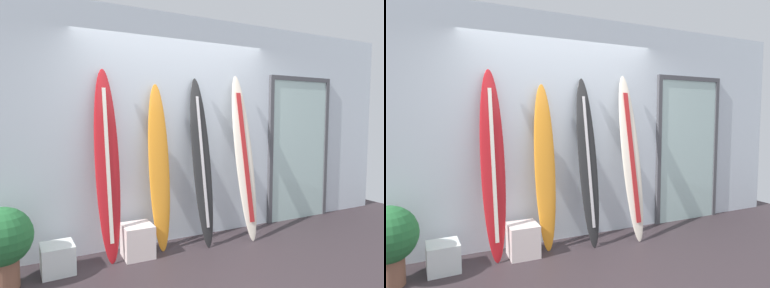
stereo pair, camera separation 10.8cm
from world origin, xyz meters
TOP-DOWN VIEW (x-y plane):
  - ground at (0.00, 0.00)m, footprint 8.00×8.00m
  - wall_back at (0.00, 1.30)m, footprint 7.20×0.20m
  - surfboard_crimson at (-0.93, 0.98)m, footprint 0.27×0.38m
  - surfboard_sunset at (-0.32, 1.02)m, footprint 0.25×0.30m
  - surfboard_charcoal at (0.20, 0.96)m, footprint 0.25×0.45m
  - surfboard_ivory at (0.80, 0.92)m, footprint 0.27×0.50m
  - display_block_left at (-1.45, 0.88)m, footprint 0.32×0.32m
  - display_block_center at (-0.62, 0.91)m, footprint 0.33×0.33m
  - glass_door at (1.99, 1.18)m, footprint 1.15×0.06m
  - potted_plant at (-1.91, 0.77)m, footprint 0.52×0.52m

SIDE VIEW (x-z plane):
  - ground at x=0.00m, z-range -0.04..0.00m
  - display_block_left at x=-1.45m, z-range 0.00..0.29m
  - display_block_center at x=-0.62m, z-range 0.00..0.36m
  - potted_plant at x=-1.91m, z-range 0.07..0.81m
  - surfboard_sunset at x=-0.32m, z-range 0.00..1.94m
  - surfboard_charcoal at x=0.20m, z-range -0.02..2.02m
  - surfboard_crimson at x=-0.93m, z-range 0.00..2.08m
  - surfboard_ivory at x=0.80m, z-range 0.00..2.09m
  - glass_door at x=1.99m, z-range 0.03..2.18m
  - wall_back at x=0.00m, z-range 0.00..2.80m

